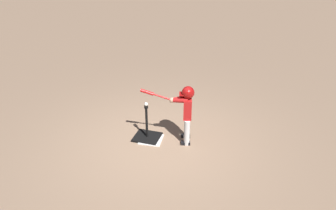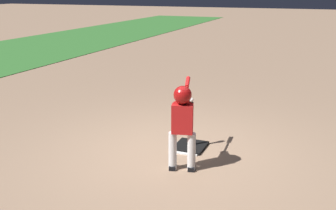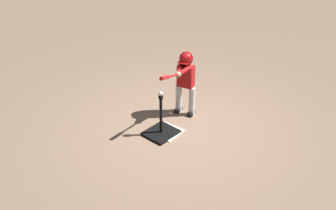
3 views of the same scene
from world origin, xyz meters
name	(u,v)px [view 1 (image 1 of 3)]	position (x,y,z in m)	size (l,w,h in m)	color
ground_plane	(158,144)	(0.00, 0.00, 0.00)	(90.00, 90.00, 0.00)	#93755B
home_plate	(151,139)	(0.18, -0.12, 0.01)	(0.44, 0.44, 0.02)	white
batting_tee	(147,135)	(0.28, -0.16, 0.08)	(0.52, 0.47, 0.74)	black
batter_child	(186,107)	(-0.47, -0.29, 0.76)	(1.00, 0.45, 1.19)	silver
baseball	(146,104)	(0.28, -0.16, 0.77)	(0.07, 0.07, 0.07)	white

